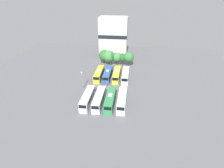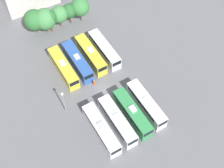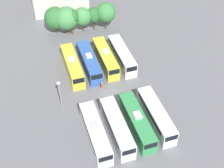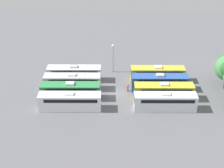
% 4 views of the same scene
% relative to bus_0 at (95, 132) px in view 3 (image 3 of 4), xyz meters
% --- Properties ---
extents(ground_plane, '(110.20, 110.20, 0.00)m').
position_rel_bus_0_xyz_m(ground_plane, '(5.47, 9.18, -1.76)').
color(ground_plane, slate).
extents(bus_0, '(2.58, 11.61, 3.56)m').
position_rel_bus_0_xyz_m(bus_0, '(0.00, 0.00, 0.00)').
color(bus_0, silver).
rests_on(bus_0, ground_plane).
extents(bus_1, '(2.58, 11.61, 3.56)m').
position_rel_bus_0_xyz_m(bus_1, '(3.70, 0.03, 0.00)').
color(bus_1, silver).
rests_on(bus_1, ground_plane).
extents(bus_2, '(2.58, 11.61, 3.56)m').
position_rel_bus_0_xyz_m(bus_2, '(7.28, 0.07, 0.00)').
color(bus_2, '#338C4C').
rests_on(bus_2, ground_plane).
extents(bus_3, '(2.58, 11.61, 3.56)m').
position_rel_bus_0_xyz_m(bus_3, '(10.94, 0.40, 0.00)').
color(bus_3, white).
rests_on(bus_3, ground_plane).
extents(bus_4, '(2.58, 11.61, 3.56)m').
position_rel_bus_0_xyz_m(bus_4, '(0.20, 18.03, 0.00)').
color(bus_4, gold).
rests_on(bus_4, ground_plane).
extents(bus_5, '(2.58, 11.61, 3.56)m').
position_rel_bus_0_xyz_m(bus_5, '(3.76, 18.05, 0.00)').
color(bus_5, '#2D56A8').
rests_on(bus_5, ground_plane).
extents(bus_6, '(2.58, 11.61, 3.56)m').
position_rel_bus_0_xyz_m(bus_6, '(7.39, 18.38, 0.00)').
color(bus_6, gold).
rests_on(bus_6, ground_plane).
extents(bus_7, '(2.58, 11.61, 3.56)m').
position_rel_bus_0_xyz_m(bus_7, '(10.96, 18.16, 0.00)').
color(bus_7, silver).
rests_on(bus_7, ground_plane).
extents(worker_person, '(0.36, 0.36, 1.62)m').
position_rel_bus_0_xyz_m(worker_person, '(4.48, 11.41, -1.01)').
color(worker_person, '#CC4C19').
rests_on(worker_person, ground_plane).
extents(light_pole, '(0.60, 0.60, 6.77)m').
position_rel_bus_0_xyz_m(light_pole, '(-3.96, 8.35, 2.92)').
color(light_pole, gray).
rests_on(light_pole, ground_plane).
extents(tree_0, '(5.25, 5.25, 6.74)m').
position_rel_bus_0_xyz_m(tree_0, '(-0.17, 33.33, 2.35)').
color(tree_0, brown).
rests_on(tree_0, ground_plane).
extents(tree_1, '(5.42, 5.42, 6.97)m').
position_rel_bus_0_xyz_m(tree_1, '(2.23, 32.14, 2.48)').
color(tree_1, brown).
rests_on(tree_1, ground_plane).
extents(tree_2, '(3.71, 3.71, 6.56)m').
position_rel_bus_0_xyz_m(tree_2, '(3.25, 31.71, 2.89)').
color(tree_2, brown).
rests_on(tree_2, ground_plane).
extents(tree_3, '(4.39, 4.39, 6.13)m').
position_rel_bus_0_xyz_m(tree_3, '(6.02, 32.27, 2.17)').
color(tree_3, brown).
rests_on(tree_3, ground_plane).
extents(tree_4, '(3.76, 3.76, 5.81)m').
position_rel_bus_0_xyz_m(tree_4, '(8.76, 32.14, 2.15)').
color(tree_4, brown).
rests_on(tree_4, ground_plane).
extents(tree_5, '(4.76, 4.76, 6.90)m').
position_rel_bus_0_xyz_m(tree_5, '(11.54, 31.48, 2.75)').
color(tree_5, brown).
rests_on(tree_5, ground_plane).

